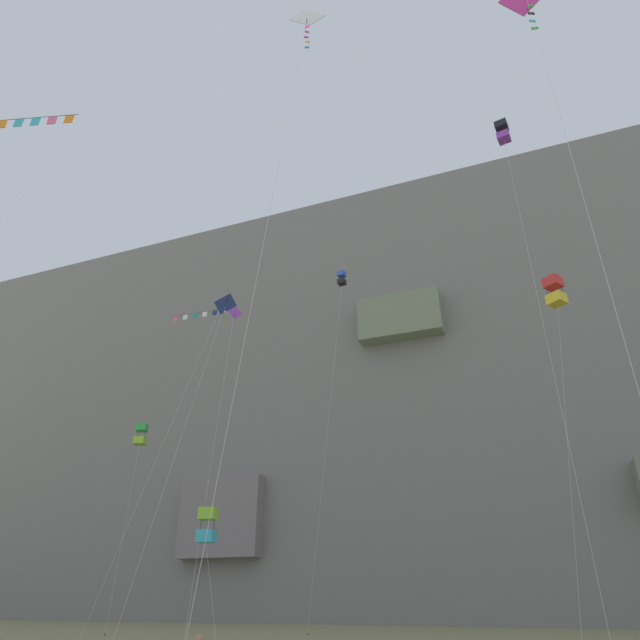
{
  "coord_description": "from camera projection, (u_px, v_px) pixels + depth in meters",
  "views": [
    {
      "loc": [
        12.52,
        -5.46,
        2.21
      ],
      "look_at": [
        2.58,
        20.61,
        16.56
      ],
      "focal_mm": 30.78,
      "sensor_mm": 36.0,
      "label": 1
    }
  ],
  "objects": [
    {
      "name": "kite_diamond_mid_center",
      "position": [
        221.0,
        318.0,
        35.7
      ],
      "size": [
        2.29,
        4.94,
        20.55
      ],
      "color": "navy",
      "rests_on": "ground"
    },
    {
      "name": "kite_banner_far_right",
      "position": [
        190.0,
        334.0,
        43.8
      ],
      "size": [
        4.5,
        6.1,
        23.42
      ],
      "color": "black",
      "rests_on": "ground"
    },
    {
      "name": "kite_box_far_left",
      "position": [
        555.0,
        291.0,
        36.89
      ],
      "size": [
        3.35,
        5.05,
        21.84
      ],
      "color": "red",
      "rests_on": "ground"
    },
    {
      "name": "cliff_face",
      "position": [
        422.0,
        391.0,
        76.43
      ],
      "size": [
        180.0,
        23.74,
        56.81
      ],
      "color": "slate",
      "rests_on": "ground"
    },
    {
      "name": "kite_box_mid_left",
      "position": [
        207.0,
        525.0,
        33.29
      ],
      "size": [
        3.14,
        2.75,
        7.34
      ],
      "color": "#8CCC33",
      "rests_on": "ground"
    },
    {
      "name": "kite_diamond_mid_right",
      "position": [
        527.0,
        0.0,
        25.31
      ],
      "size": [
        2.5,
        6.22,
        28.77
      ],
      "color": "#CC3399",
      "rests_on": "ground"
    },
    {
      "name": "kite_box_upper_mid",
      "position": [
        503.0,
        133.0,
        35.07
      ],
      "size": [
        0.87,
        5.61,
        29.78
      ],
      "color": "black",
      "rests_on": "ground"
    },
    {
      "name": "kite_diamond_low_left",
      "position": [
        305.0,
        29.0,
        28.54
      ],
      "size": [
        2.01,
        5.85,
        30.94
      ],
      "color": "white",
      "rests_on": "ground"
    },
    {
      "name": "kite_diamond_low_right",
      "position": [
        231.0,
        332.0,
        43.15
      ],
      "size": [
        2.25,
        5.83,
        23.9
      ],
      "color": "purple",
      "rests_on": "ground"
    },
    {
      "name": "kite_box_upper_right",
      "position": [
        141.0,
        434.0,
        48.84
      ],
      "size": [
        1.57,
        2.38,
        16.41
      ],
      "color": "green",
      "rests_on": "ground"
    },
    {
      "name": "kite_banner_upper_left",
      "position": [
        14.0,
        132.0,
        31.13
      ],
      "size": [
        6.82,
        3.35,
        27.07
      ],
      "color": "black",
      "rests_on": "ground"
    },
    {
      "name": "kite_box_high_left",
      "position": [
        342.0,
        280.0,
        54.54
      ],
      "size": [
        3.21,
        1.84,
        31.61
      ],
      "color": "blue",
      "rests_on": "ground"
    }
  ]
}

